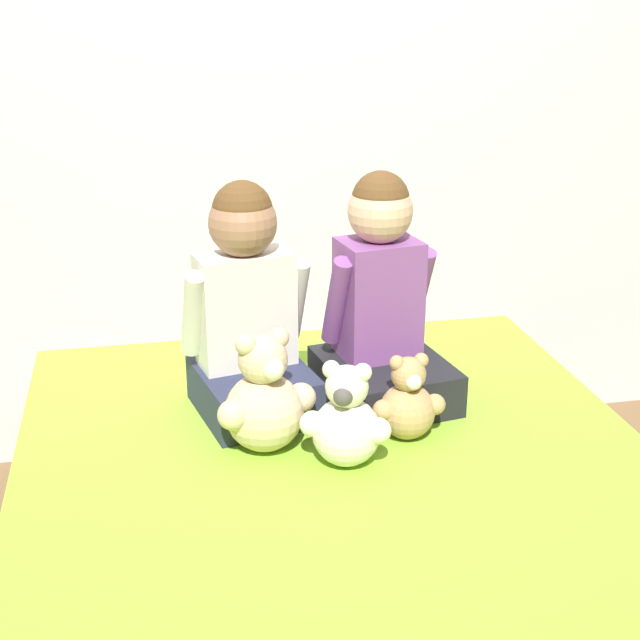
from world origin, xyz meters
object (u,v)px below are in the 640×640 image
at_px(bed, 352,565).
at_px(child_on_right, 381,308).
at_px(child_on_left, 248,313).
at_px(teddy_bear_held_by_right_child, 408,403).
at_px(teddy_bear_held_by_left_child, 264,400).
at_px(teddy_bear_between_children, 346,422).

bearing_deg(bed, child_on_right, 67.94).
height_order(child_on_left, child_on_right, child_on_right).
distance_m(child_on_left, teddy_bear_held_by_right_child, 0.50).
relative_size(child_on_left, teddy_bear_held_by_left_child, 1.99).
height_order(child_on_left, teddy_bear_held_by_left_child, child_on_left).
bearing_deg(teddy_bear_between_children, child_on_left, 142.84).
bearing_deg(child_on_left, teddy_bear_held_by_left_child, -100.02).
distance_m(teddy_bear_held_by_left_child, teddy_bear_between_children, 0.22).
distance_m(bed, child_on_left, 0.72).
xyz_separation_m(child_on_left, teddy_bear_held_by_left_child, (0.01, -0.24, -0.15)).
xyz_separation_m(bed, teddy_bear_between_children, (0.01, 0.11, 0.34)).
xyz_separation_m(bed, teddy_bear_held_by_right_child, (0.20, 0.21, 0.32)).
relative_size(child_on_left, teddy_bear_held_by_right_child, 2.74).
bearing_deg(teddy_bear_between_children, teddy_bear_held_by_right_child, 52.41).
relative_size(teddy_bear_held_by_left_child, teddy_bear_held_by_right_child, 1.37).
bearing_deg(bed, teddy_bear_between_children, 85.48).
height_order(bed, teddy_bear_held_by_right_child, teddy_bear_held_by_right_child).
bearing_deg(child_on_right, teddy_bear_between_children, -126.20).
bearing_deg(teddy_bear_held_by_right_child, teddy_bear_between_children, -153.98).
bearing_deg(bed, child_on_left, 111.32).
distance_m(teddy_bear_held_by_right_child, teddy_bear_between_children, 0.21).
height_order(child_on_right, teddy_bear_held_by_left_child, child_on_right).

